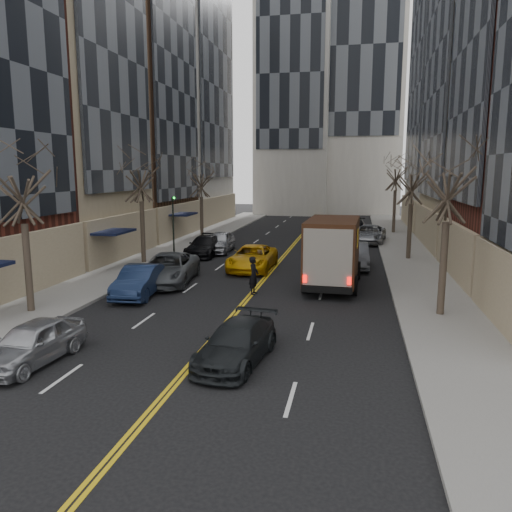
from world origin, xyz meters
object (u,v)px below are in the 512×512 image
(observer_sedan, at_px, (237,343))
(taxi, at_px, (252,258))
(ups_truck, at_px, (333,252))
(pedestrian, at_px, (254,276))

(observer_sedan, distance_m, taxi, 15.41)
(ups_truck, distance_m, taxi, 6.41)
(pedestrian, bearing_deg, ups_truck, -51.97)
(taxi, height_order, pedestrian, pedestrian)
(ups_truck, distance_m, observer_sedan, 11.96)
(taxi, bearing_deg, ups_truck, -34.19)
(taxi, bearing_deg, observer_sedan, -79.85)
(ups_truck, height_order, observer_sedan, ups_truck)
(ups_truck, bearing_deg, taxi, 147.73)
(ups_truck, height_order, pedestrian, ups_truck)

